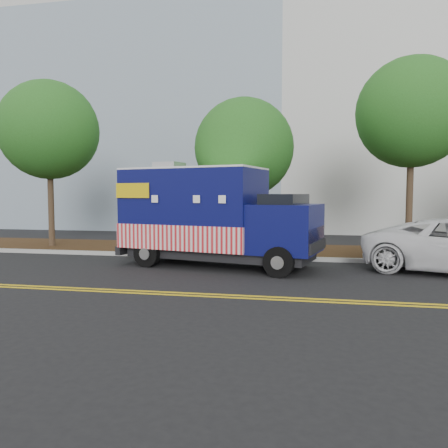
# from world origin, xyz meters

# --- Properties ---
(ground) EXTENTS (120.00, 120.00, 0.00)m
(ground) POSITION_xyz_m (0.00, 0.00, 0.00)
(ground) COLOR black
(ground) RESTS_ON ground
(curb) EXTENTS (120.00, 0.18, 0.15)m
(curb) POSITION_xyz_m (0.00, 1.40, 0.07)
(curb) COLOR #9E9E99
(curb) RESTS_ON ground
(mulch_strip) EXTENTS (120.00, 4.00, 0.15)m
(mulch_strip) POSITION_xyz_m (0.00, 3.50, 0.07)
(mulch_strip) COLOR #311C0D
(mulch_strip) RESTS_ON ground
(centerline_near) EXTENTS (120.00, 0.10, 0.01)m
(centerline_near) POSITION_xyz_m (0.00, -4.45, 0.01)
(centerline_near) COLOR gold
(centerline_near) RESTS_ON ground
(centerline_far) EXTENTS (120.00, 0.10, 0.01)m
(centerline_far) POSITION_xyz_m (0.00, -4.70, 0.01)
(centerline_far) COLOR gold
(centerline_far) RESTS_ON ground
(office_building) EXTENTS (46.00, 20.00, 30.40)m
(office_building) POSITION_xyz_m (2.00, 22.00, 15.20)
(office_building) COLOR silver
(office_building) RESTS_ON ground
(tree_a) EXTENTS (4.30, 4.30, 7.40)m
(tree_a) POSITION_xyz_m (-7.53, 2.74, 5.24)
(tree_a) COLOR #38281C
(tree_a) RESTS_ON ground
(tree_b) EXTENTS (3.97, 3.97, 6.29)m
(tree_b) POSITION_xyz_m (1.12, 2.72, 4.30)
(tree_b) COLOR #38281C
(tree_b) RESTS_ON ground
(tree_c) EXTENTS (4.29, 4.29, 7.78)m
(tree_c) POSITION_xyz_m (7.61, 3.61, 5.62)
(tree_c) COLOR #38281C
(tree_c) RESTS_ON ground
(sign_post) EXTENTS (0.06, 0.06, 2.40)m
(sign_post) POSITION_xyz_m (-2.33, 2.04, 1.20)
(sign_post) COLOR #473828
(sign_post) RESTS_ON ground
(food_truck) EXTENTS (7.14, 3.87, 3.57)m
(food_truck) POSITION_xyz_m (0.38, -0.23, 1.62)
(food_truck) COLOR black
(food_truck) RESTS_ON ground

